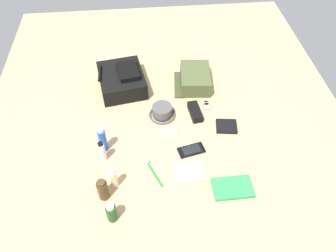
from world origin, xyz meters
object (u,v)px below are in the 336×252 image
(lotion_bottle, at_px, (114,178))
(cell_phone, at_px, (191,150))
(wallet, at_px, (226,126))
(notepad, at_px, (190,173))
(bucket_hat, at_px, (162,112))
(wristwatch, at_px, (207,105))
(deodorant_spray, at_px, (103,140))
(shampoo_bottle, at_px, (112,212))
(media_player, at_px, (170,131))
(paperback_novel, at_px, (233,188))
(toothbrush, at_px, (153,171))
(toiletry_pouch, at_px, (195,79))
(sunglasses_case, at_px, (195,112))
(backpack, at_px, (122,80))
(toothpaste_tube, at_px, (102,152))
(cologne_bottle, at_px, (103,190))

(lotion_bottle, distance_m, cell_phone, 0.42)
(wallet, xyz_separation_m, notepad, (-0.27, 0.24, -0.00))
(bucket_hat, xyz_separation_m, wristwatch, (0.05, -0.26, -0.02))
(lotion_bottle, xyz_separation_m, deodorant_spray, (0.22, 0.06, 0.02))
(shampoo_bottle, bearing_deg, lotion_bottle, -2.99)
(media_player, bearing_deg, deodorant_spray, 103.82)
(paperback_novel, bearing_deg, deodorant_spray, 63.83)
(cell_phone, xyz_separation_m, notepad, (-0.14, 0.03, 0.00))
(toothbrush, bearing_deg, shampoo_bottle, 139.65)
(toiletry_pouch, distance_m, bucket_hat, 0.33)
(paperback_novel, xyz_separation_m, wallet, (0.38, -0.05, 0.00))
(wallet, bearing_deg, paperback_novel, 179.79)
(paperback_novel, height_order, sunglasses_case, sunglasses_case)
(backpack, distance_m, toothpaste_tube, 0.55)
(toothpaste_tube, height_order, sunglasses_case, toothpaste_tube)
(lotion_bottle, bearing_deg, deodorant_spray, 14.21)
(deodorant_spray, bearing_deg, notepad, -114.69)
(media_player, bearing_deg, sunglasses_case, -53.20)
(bucket_hat, relative_size, cologne_bottle, 1.24)
(toiletry_pouch, bearing_deg, deodorant_spray, 130.28)
(shampoo_bottle, distance_m, notepad, 0.42)
(shampoo_bottle, height_order, sunglasses_case, shampoo_bottle)
(bucket_hat, height_order, deodorant_spray, deodorant_spray)
(media_player, height_order, toothbrush, toothbrush)
(toiletry_pouch, relative_size, lotion_bottle, 2.13)
(paperback_novel, relative_size, sunglasses_case, 1.34)
(toothpaste_tube, bearing_deg, cologne_bottle, -177.25)
(backpack, distance_m, paperback_novel, 0.92)
(toothbrush, bearing_deg, sunglasses_case, -35.78)
(media_player, bearing_deg, wallet, -90.58)
(deodorant_spray, relative_size, media_player, 1.76)
(toothbrush, xyz_separation_m, wallet, (0.25, -0.42, 0.01))
(notepad, bearing_deg, deodorant_spray, 64.26)
(sunglasses_case, bearing_deg, media_player, 119.88)
(toothbrush, bearing_deg, cell_phone, -61.96)
(deodorant_spray, xyz_separation_m, cell_phone, (-0.06, -0.44, -0.07))
(deodorant_spray, xyz_separation_m, toothbrush, (-0.16, -0.24, -0.07))
(lotion_bottle, bearing_deg, toothbrush, -72.45)
(shampoo_bottle, bearing_deg, cell_phone, -49.88)
(cologne_bottle, bearing_deg, backpack, -6.81)
(toothbrush, bearing_deg, toothpaste_tube, 67.21)
(toiletry_pouch, xyz_separation_m, toothbrush, (-0.62, 0.30, -0.04))
(bucket_hat, bearing_deg, cell_phone, -154.59)
(notepad, bearing_deg, paperback_novel, -120.39)
(lotion_bottle, bearing_deg, wallet, -63.04)
(toiletry_pouch, relative_size, wallet, 2.37)
(sunglasses_case, bearing_deg, backpack, 48.90)
(backpack, bearing_deg, bucket_hat, -140.31)
(wallet, bearing_deg, sunglasses_case, 60.55)
(wallet, height_order, sunglasses_case, sunglasses_case)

